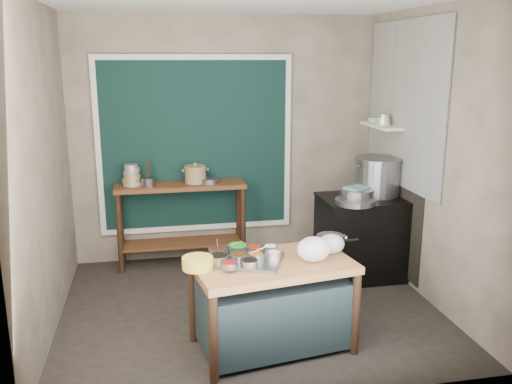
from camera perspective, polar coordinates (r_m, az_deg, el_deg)
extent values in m
cube|color=#29241F|center=(5.31, -0.68, -12.13)|extent=(3.50, 3.00, 0.02)
cube|color=gray|center=(6.32, -3.23, 5.54)|extent=(3.50, 0.02, 2.80)
cube|color=gray|center=(4.86, -21.60, 2.01)|extent=(0.02, 3.00, 2.80)
cube|color=gray|center=(5.45, 17.82, 3.53)|extent=(0.02, 3.00, 2.80)
cube|color=black|center=(6.25, -6.36, 4.92)|extent=(2.10, 0.02, 1.90)
cube|color=#B2B2AA|center=(5.87, 15.34, 8.84)|extent=(0.02, 1.70, 1.70)
cube|color=black|center=(6.16, 14.29, -1.78)|extent=(0.01, 1.30, 1.30)
cube|color=beige|center=(6.12, 13.06, 6.81)|extent=(0.22, 0.70, 0.03)
cube|color=#9C6A39|center=(4.49, 1.73, -11.79)|extent=(1.35, 0.90, 0.75)
cube|color=#502D16|center=(6.25, -7.82, -3.36)|extent=(1.45, 0.40, 0.95)
cube|color=black|center=(5.99, 11.16, -4.78)|extent=(0.90, 0.68, 0.85)
cube|color=black|center=(5.87, 11.36, -0.71)|extent=(0.92, 0.69, 0.03)
cube|color=gray|center=(4.33, -1.30, -7.19)|extent=(0.70, 0.62, 0.03)
cylinder|color=gray|center=(4.29, -0.08, -6.80)|extent=(0.13, 0.13, 0.06)
cylinder|color=gray|center=(4.25, -3.92, -7.02)|extent=(0.15, 0.15, 0.06)
cylinder|color=gray|center=(4.40, -4.11, -6.26)|extent=(0.14, 0.14, 0.06)
cylinder|color=gray|center=(4.46, 1.55, -6.00)|extent=(0.12, 0.12, 0.05)
cylinder|color=gray|center=(4.15, -0.69, -7.52)|extent=(0.13, 0.13, 0.06)
cylinder|color=silver|center=(4.34, 1.88, -6.61)|extent=(0.11, 0.11, 0.05)
cylinder|color=gray|center=(4.44, -0.18, -6.06)|extent=(0.13, 0.13, 0.06)
cylinder|color=gray|center=(4.44, -1.93, -5.99)|extent=(0.17, 0.17, 0.07)
cylinder|color=gray|center=(4.26, -1.84, -6.91)|extent=(0.14, 0.14, 0.06)
cylinder|color=gray|center=(4.13, -2.79, -7.70)|extent=(0.12, 0.12, 0.05)
cylinder|color=gold|center=(4.21, -6.17, -7.43)|extent=(0.29, 0.29, 0.09)
ellipsoid|color=white|center=(4.33, 6.07, -6.01)|extent=(0.32, 0.29, 0.20)
ellipsoid|color=white|center=(4.52, 7.93, -5.43)|extent=(0.26, 0.24, 0.16)
cylinder|color=tan|center=(6.14, -12.89, 0.87)|extent=(0.21, 0.21, 0.04)
cylinder|color=gray|center=(6.13, -12.91, 1.23)|extent=(0.20, 0.20, 0.04)
cylinder|color=gold|center=(6.12, -12.93, 1.59)|extent=(0.18, 0.18, 0.04)
cylinder|color=gray|center=(6.12, -12.95, 1.95)|extent=(0.18, 0.18, 0.04)
cylinder|color=tan|center=(6.11, -12.97, 2.31)|extent=(0.17, 0.17, 0.04)
cylinder|color=gray|center=(6.10, -12.99, 2.68)|extent=(0.15, 0.15, 0.04)
cylinder|color=gray|center=(6.07, -11.24, 1.05)|extent=(0.17, 0.17, 0.09)
cylinder|color=gray|center=(6.12, -4.90, 1.20)|extent=(0.28, 0.28, 0.05)
cylinder|color=gray|center=(5.99, 12.94, 1.54)|extent=(0.17, 0.40, 0.39)
cube|color=#559D8B|center=(5.72, 10.56, 0.44)|extent=(0.29, 0.27, 0.02)
cylinder|color=gray|center=(5.58, 10.37, -1.00)|extent=(0.44, 0.44, 0.05)
cylinder|color=silver|center=(6.06, 13.28, 7.07)|extent=(0.15, 0.15, 0.04)
cylinder|color=silver|center=(6.06, 13.30, 7.44)|extent=(0.14, 0.14, 0.04)
cylinder|color=gray|center=(6.06, 13.32, 7.81)|extent=(0.13, 0.13, 0.04)
cylinder|color=gray|center=(6.28, 12.40, 7.41)|extent=(0.16, 0.16, 0.05)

